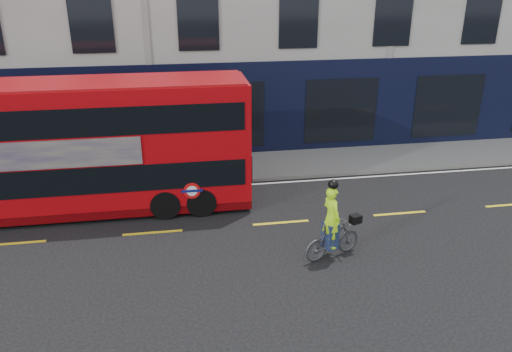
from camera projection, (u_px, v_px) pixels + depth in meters
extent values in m
plane|color=black|center=(151.00, 258.00, 13.83)|extent=(120.00, 120.00, 0.00)
cube|color=gray|center=(156.00, 171.00, 19.75)|extent=(60.00, 3.00, 0.12)
cube|color=slate|center=(155.00, 186.00, 18.37)|extent=(60.00, 0.12, 0.13)
cube|color=black|center=(153.00, 114.00, 20.36)|extent=(50.00, 0.08, 4.00)
cube|color=silver|center=(155.00, 191.00, 18.12)|extent=(58.00, 0.10, 0.01)
cube|color=#AC060C|center=(82.00, 143.00, 15.86)|extent=(10.58, 2.42, 3.80)
cube|color=#560306|center=(90.00, 201.00, 16.63)|extent=(10.58, 2.37, 0.29)
cube|color=black|center=(85.00, 168.00, 16.18)|extent=(10.15, 2.46, 0.87)
cube|color=black|center=(78.00, 113.00, 15.48)|extent=(10.15, 2.46, 0.87)
cube|color=maroon|center=(74.00, 83.00, 15.13)|extent=(10.37, 2.33, 0.08)
cube|color=black|center=(247.00, 158.00, 16.97)|extent=(0.04, 2.16, 0.87)
cube|color=black|center=(247.00, 106.00, 16.28)|extent=(0.04, 2.16, 0.87)
cube|color=gray|center=(41.00, 155.00, 14.56)|extent=(5.77, 0.05, 0.87)
cylinder|color=red|center=(192.00, 191.00, 15.76)|extent=(0.54, 0.02, 0.54)
cylinder|color=white|center=(192.00, 191.00, 15.75)|extent=(0.35, 0.02, 0.35)
cube|color=#0C1459|center=(192.00, 191.00, 15.75)|extent=(0.67, 0.02, 0.09)
cylinder|color=black|center=(199.00, 189.00, 17.11)|extent=(0.97, 2.45, 0.96)
cylinder|color=black|center=(165.00, 191.00, 16.93)|extent=(0.97, 2.45, 0.96)
imported|color=#484A4D|center=(333.00, 240.00, 13.74)|extent=(1.85, 1.06, 1.07)
imported|color=#A6EE15|center=(331.00, 217.00, 13.42)|extent=(0.61, 0.74, 1.75)
cube|color=black|center=(356.00, 219.00, 13.90)|extent=(0.36, 0.32, 0.24)
cube|color=#1C294C|center=(330.00, 235.00, 13.63)|extent=(0.44, 0.49, 0.75)
sphere|color=black|center=(333.00, 184.00, 13.05)|extent=(0.28, 0.28, 0.28)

